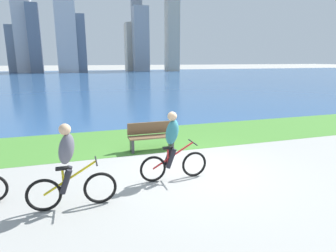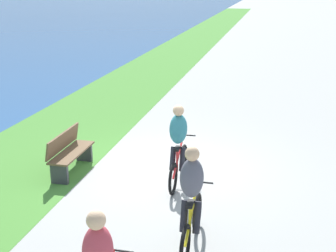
{
  "view_description": "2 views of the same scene",
  "coord_description": "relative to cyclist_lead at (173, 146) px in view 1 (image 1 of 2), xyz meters",
  "views": [
    {
      "loc": [
        -2.72,
        -6.61,
        2.86
      ],
      "look_at": [
        -0.61,
        0.04,
        1.23
      ],
      "focal_mm": 30.52,
      "sensor_mm": 36.0,
      "label": 1
    },
    {
      "loc": [
        -9.29,
        -2.2,
        4.04
      ],
      "look_at": [
        -0.78,
        -0.24,
        1.28
      ],
      "focal_mm": 49.84,
      "sensor_mm": 36.0,
      "label": 2
    }
  ],
  "objects": [
    {
      "name": "grass_strip_bayside",
      "position": [
        0.64,
        3.75,
        -0.83
      ],
      "size": [
        120.0,
        3.42,
        0.01
      ],
      "primitive_type": "cube",
      "color": "#478433",
      "rests_on": "ground"
    },
    {
      "name": "bench_near_path",
      "position": [
        0.09,
        2.44,
        -0.39
      ],
      "size": [
        1.5,
        0.47,
        0.9
      ],
      "color": "brown",
      "rests_on": "ground"
    },
    {
      "name": "city_skyline_far_shore",
      "position": [
        2.25,
        65.91,
        7.74
      ],
      "size": [
        39.09,
        12.04,
        22.6
      ],
      "color": "slate",
      "rests_on": "ground"
    },
    {
      "name": "bay_water_surface",
      "position": [
        0.64,
        40.35,
        -0.83
      ],
      "size": [
        300.0,
        69.79,
        0.0
      ],
      "primitive_type": "cube",
      "color": "#2D568C",
      "rests_on": "ground"
    },
    {
      "name": "cyclist_lead",
      "position": [
        0.0,
        0.0,
        0.0
      ],
      "size": [
        1.7,
        0.52,
        1.68
      ],
      "color": "black",
      "rests_on": "ground"
    },
    {
      "name": "cyclist_trailing",
      "position": [
        -2.34,
        -0.69,
        0.0
      ],
      "size": [
        1.72,
        0.52,
        1.7
      ],
      "color": "black",
      "rests_on": "ground"
    },
    {
      "name": "ground_plane",
      "position": [
        0.64,
        0.42,
        -0.84
      ],
      "size": [
        300.0,
        300.0,
        0.0
      ],
      "primitive_type": "plane",
      "color": "#9E9E99"
    }
  ]
}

